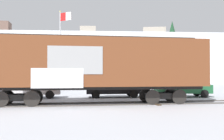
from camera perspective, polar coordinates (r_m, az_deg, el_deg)
The scene contains 8 objects.
ground_plane at distance 16.14m, azimuth -3.07°, elevation -7.54°, with size 260.00×260.00×0.00m, color #B2B5BC.
track at distance 16.14m, azimuth -3.97°, elevation -7.40°, with size 59.94×6.32×0.08m.
freight_car at distance 16.05m, azimuth -4.10°, elevation 1.28°, with size 13.99×3.93×4.23m.
flagpole at distance 28.56m, azimuth -10.85°, elevation 6.52°, with size 1.34×0.83×8.76m.
hillside at distance 79.24m, azimuth -3.91°, elevation 1.89°, with size 115.99×38.97×15.62m.
parked_car_white at distance 21.39m, azimuth -17.89°, elevation -3.71°, with size 4.92×2.19×1.66m.
parked_car_black at distance 21.21m, azimuth 0.17°, elevation -3.71°, with size 4.49×1.97×1.73m.
parked_car_green at distance 22.39m, azimuth 15.03°, elevation -3.61°, with size 4.48×1.93×1.66m.
Camera 1 is at (-0.29, -16.04, 1.79)m, focal length 41.76 mm.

